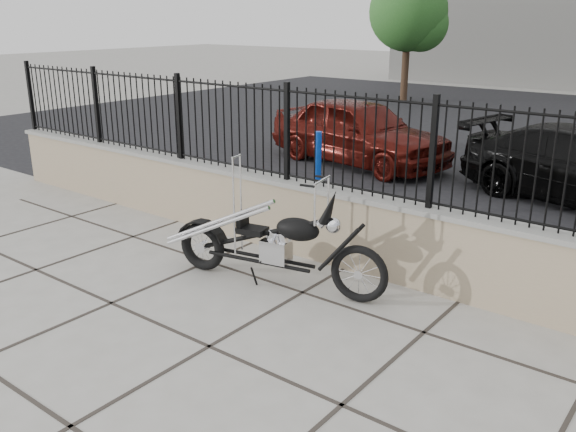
# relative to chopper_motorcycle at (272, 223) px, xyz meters

# --- Properties ---
(ground_plane) EXTENTS (90.00, 90.00, 0.00)m
(ground_plane) POSITION_rel_chopper_motorcycle_xyz_m (0.42, -1.47, -0.76)
(ground_plane) COLOR #99968E
(ground_plane) RESTS_ON ground
(parking_lot) EXTENTS (30.00, 30.00, 0.00)m
(parking_lot) POSITION_rel_chopper_motorcycle_xyz_m (0.42, 11.03, -0.76)
(parking_lot) COLOR black
(parking_lot) RESTS_ON ground
(retaining_wall) EXTENTS (14.00, 0.36, 0.96)m
(retaining_wall) POSITION_rel_chopper_motorcycle_xyz_m (0.42, 1.03, -0.28)
(retaining_wall) COLOR gray
(retaining_wall) RESTS_ON ground_plane
(iron_fence) EXTENTS (14.00, 0.08, 1.20)m
(iron_fence) POSITION_rel_chopper_motorcycle_xyz_m (0.42, 1.03, 0.80)
(iron_fence) COLOR black
(iron_fence) RESTS_ON retaining_wall
(chopper_motorcycle) EXTENTS (2.58, 0.94, 1.52)m
(chopper_motorcycle) POSITION_rel_chopper_motorcycle_xyz_m (0.00, 0.00, 0.00)
(chopper_motorcycle) COLOR black
(chopper_motorcycle) RESTS_ON ground_plane
(car_red) EXTENTS (4.29, 2.32, 1.39)m
(car_red) POSITION_rel_chopper_motorcycle_xyz_m (-2.41, 5.83, -0.07)
(car_red) COLOR #4D0F0B
(car_red) RESTS_ON parking_lot
(bollard_a) EXTENTS (0.13, 0.13, 1.04)m
(bollard_a) POSITION_rel_chopper_motorcycle_xyz_m (-1.98, 3.75, -0.24)
(bollard_a) COLOR blue
(bollard_a) RESTS_ON ground_plane
(tree_left) EXTENTS (2.73, 2.73, 4.61)m
(tree_left) POSITION_rel_chopper_motorcycle_xyz_m (-6.26, 15.29, 2.47)
(tree_left) COLOR #382619
(tree_left) RESTS_ON ground_plane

